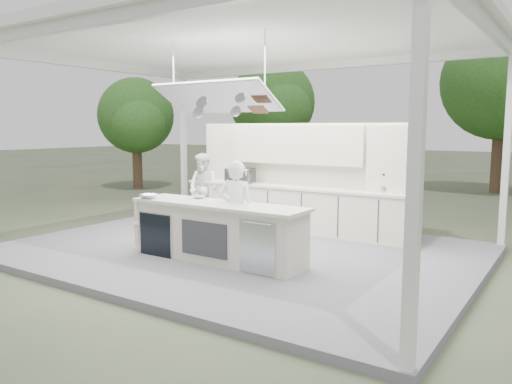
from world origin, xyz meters
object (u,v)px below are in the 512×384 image
Objects in this scene: demo_island at (216,232)px; head_chef at (236,211)px; sous_chef at (203,188)px; back_counter at (292,208)px.

head_chef reaches higher than demo_island.
sous_chef is (-2.55, 2.25, -0.03)m from head_chef.
back_counter is 3.11× the size of head_chef.
demo_island is at bearing 24.43° from head_chef.
demo_island and back_counter have the same top height.
sous_chef is (-2.29, 2.46, 0.32)m from demo_island.
demo_island is at bearing -44.66° from sous_chef.
demo_island is 2.82m from back_counter.
back_counter is at bearing 93.63° from demo_island.
head_chef is (0.25, 0.21, 0.34)m from demo_island.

